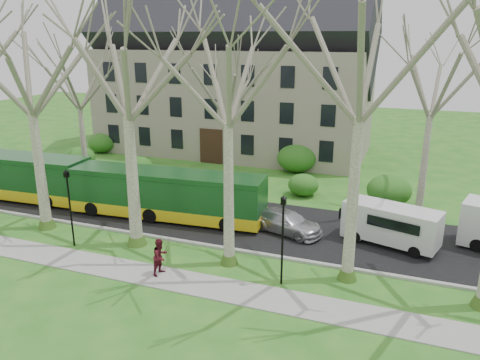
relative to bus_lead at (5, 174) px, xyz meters
name	(u,v)px	position (x,y,z in m)	size (l,w,h in m)	color
ground	(178,255)	(16.15, -4.15, -1.69)	(120.00, 120.00, 0.00)	#24691E
sidewalk	(154,276)	(16.15, -6.65, -1.66)	(70.00, 2.00, 0.06)	gray
road	(218,219)	(16.15, 1.35, -1.66)	(80.00, 8.00, 0.06)	black
curb	(191,243)	(16.15, -2.65, -1.62)	(80.00, 0.25, 0.14)	#A5A39E
building	(235,70)	(10.15, 19.85, 6.38)	(26.50, 12.20, 16.00)	gray
tree_row_verge	(176,125)	(16.15, -3.85, 5.31)	(49.00, 7.00, 14.00)	gray
tree_row_far	(230,112)	(14.81, 6.85, 4.31)	(33.00, 7.00, 12.00)	gray
lamp_row	(167,217)	(16.15, -5.15, 0.88)	(36.22, 0.22, 4.30)	black
hedges	(207,165)	(11.48, 9.85, -0.69)	(30.60, 8.60, 2.00)	#215317
bus_lead	(5,174)	(0.00, 0.00, 0.00)	(13.03, 2.71, 3.26)	#14471B
bus_follow	(167,194)	(13.01, 0.39, -0.06)	(12.58, 2.62, 3.15)	#14471B
sedan	(286,222)	(20.79, 0.71, -0.98)	(1.83, 4.50, 1.30)	#B2B2B7
van_a	(391,226)	(26.65, 1.10, -0.51)	(5.14, 1.87, 2.24)	silver
pedestrian_b	(160,257)	(16.39, -6.37, -0.71)	(0.89, 0.69, 1.83)	#52121E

